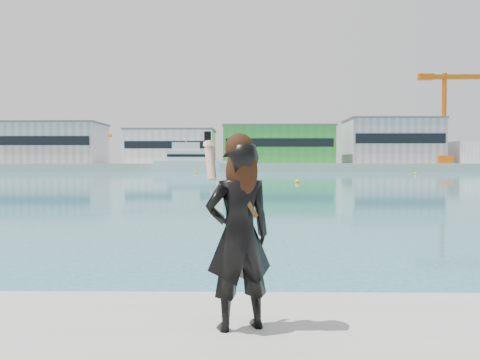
% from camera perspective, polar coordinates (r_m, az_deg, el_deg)
% --- Properties ---
extents(far_quay, '(320.00, 40.00, 2.00)m').
position_cam_1_polar(far_quay, '(134.05, 1.13, 1.63)').
color(far_quay, '#9E9E99').
rests_on(far_quay, ground).
extents(warehouse_grey_left, '(26.52, 16.36, 11.50)m').
position_cam_1_polar(warehouse_grey_left, '(142.87, -21.57, 4.22)').
color(warehouse_grey_left, gray).
rests_on(warehouse_grey_left, far_quay).
extents(warehouse_white, '(24.48, 15.35, 9.50)m').
position_cam_1_polar(warehouse_white, '(133.81, -8.35, 4.07)').
color(warehouse_white, silver).
rests_on(warehouse_white, far_quay).
extents(warehouse_green, '(30.60, 16.36, 10.50)m').
position_cam_1_polar(warehouse_green, '(132.41, 4.61, 4.32)').
color(warehouse_green, green).
rests_on(warehouse_green, far_quay).
extents(warehouse_grey_right, '(25.50, 15.35, 12.50)m').
position_cam_1_polar(warehouse_grey_right, '(138.28, 18.00, 4.55)').
color(warehouse_grey_right, gray).
rests_on(warehouse_grey_right, far_quay).
extents(ancillary_shed, '(12.00, 10.00, 6.00)m').
position_cam_1_polar(ancillary_shed, '(144.39, 26.60, 3.02)').
color(ancillary_shed, silver).
rests_on(ancillary_shed, far_quay).
extents(dock_crane, '(23.00, 4.00, 24.00)m').
position_cam_1_polar(dock_crane, '(137.68, 24.08, 7.31)').
color(dock_crane, '#D0570C').
rests_on(dock_crane, far_quay).
extents(flagpole_left, '(1.28, 0.16, 8.00)m').
position_cam_1_polar(flagpole_left, '(130.54, -15.77, 3.96)').
color(flagpole_left, silver).
rests_on(flagpole_left, far_quay).
extents(flagpole_right, '(1.28, 0.16, 8.00)m').
position_cam_1_polar(flagpole_right, '(127.18, 11.18, 4.05)').
color(flagpole_right, silver).
rests_on(flagpole_right, far_quay).
extents(motor_yacht, '(20.75, 8.48, 9.40)m').
position_cam_1_polar(motor_yacht, '(116.64, -5.80, 2.34)').
color(motor_yacht, silver).
rests_on(motor_yacht, ground).
extents(buoy_near, '(0.50, 0.50, 0.50)m').
position_cam_1_polar(buoy_near, '(90.82, 20.61, 0.61)').
color(buoy_near, yellow).
rests_on(buoy_near, ground).
extents(buoy_far, '(0.50, 0.50, 0.50)m').
position_cam_1_polar(buoy_far, '(95.96, -5.38, 0.81)').
color(buoy_far, yellow).
rests_on(buoy_far, ground).
extents(buoy_extra, '(0.50, 0.50, 0.50)m').
position_cam_1_polar(buoy_extra, '(51.06, 6.99, -0.35)').
color(buoy_extra, yellow).
rests_on(buoy_extra, ground).
extents(woman, '(0.68, 0.56, 1.68)m').
position_cam_1_polar(woman, '(3.96, -0.15, -6.04)').
color(woman, black).
rests_on(woman, near_quay).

